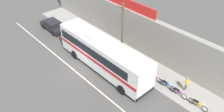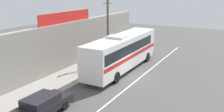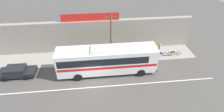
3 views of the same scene
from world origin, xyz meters
TOP-DOWN VIEW (x-y plane):
  - ground_plane at (0.00, 0.00)m, footprint 70.00×70.00m
  - sidewalk_slab at (0.00, 5.20)m, footprint 30.00×3.60m
  - storefront_facade at (0.00, 7.35)m, footprint 30.00×0.70m
  - storefront_billboard at (0.12, 7.35)m, footprint 8.05×0.12m
  - road_center_stripe at (0.00, -0.80)m, footprint 30.00×0.14m
  - intercity_bus at (1.86, 1.76)m, footprint 12.22×2.64m
  - parked_car at (-9.31, 2.20)m, footprint 4.42×1.89m
  - utility_pole at (2.64, 3.88)m, footprint 1.60×0.22m
  - motorcycle_green at (9.91, 4.28)m, footprint 1.89×0.56m
  - motorcycle_blue at (11.94, 4.30)m, footprint 1.93×0.56m
  - motorcycle_purple at (6.91, 4.33)m, footprint 1.92×0.56m
  - motorcycle_red at (8.52, 4.31)m, footprint 1.88×0.56m
  - pedestrian_near_shop at (10.01, 5.39)m, footprint 0.30×0.48m

SIDE VIEW (x-z plane):
  - ground_plane at x=0.00m, z-range 0.00..0.00m
  - road_center_stripe at x=0.00m, z-range 0.00..0.01m
  - sidewalk_slab at x=0.00m, z-range 0.00..0.14m
  - motorcycle_green at x=9.91m, z-range 0.09..1.04m
  - motorcycle_blue at x=11.94m, z-range 0.09..1.04m
  - motorcycle_purple at x=6.91m, z-range 0.09..1.04m
  - motorcycle_red at x=8.52m, z-range 0.09..1.04m
  - parked_car at x=-9.31m, z-range 0.05..1.42m
  - pedestrian_near_shop at x=10.01m, z-range 0.26..1.85m
  - intercity_bus at x=1.86m, z-range 0.18..3.96m
  - storefront_facade at x=0.00m, z-range 0.00..4.80m
  - utility_pole at x=2.64m, z-range 0.27..7.44m
  - storefront_billboard at x=0.12m, z-range 4.80..5.90m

